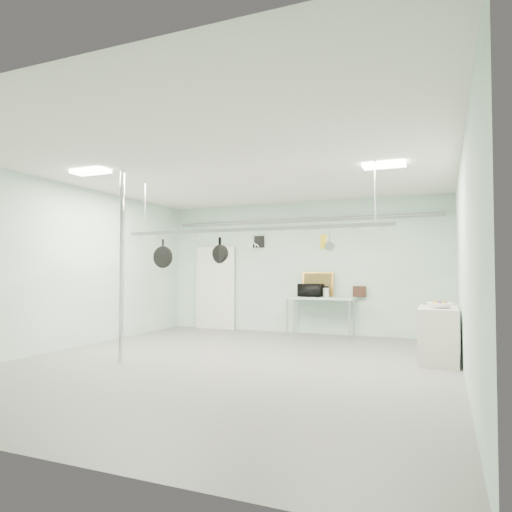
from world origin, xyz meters
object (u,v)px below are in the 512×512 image
at_px(coffee_canister, 326,292).
at_px(skillet_mid, 220,250).
at_px(side_cabinet, 438,335).
at_px(skillet_left, 163,254).
at_px(pot_rack, 248,228).
at_px(microwave, 311,290).
at_px(fruit_bowl, 440,305).
at_px(skillet_right, 220,250).
at_px(chrome_pole, 122,265).
at_px(prep_table, 321,300).

bearing_deg(coffee_canister, skillet_mid, -107.66).
height_order(side_cabinet, skillet_left, skillet_left).
distance_m(pot_rack, microwave, 3.52).
height_order(fruit_bowl, skillet_mid, skillet_mid).
bearing_deg(side_cabinet, skillet_left, -166.68).
relative_size(microwave, skillet_right, 1.26).
distance_m(pot_rack, skillet_left, 1.75).
bearing_deg(pot_rack, fruit_bowl, 16.45).
bearing_deg(microwave, chrome_pole, 70.22).
bearing_deg(fruit_bowl, skillet_left, -169.34).
xyz_separation_m(side_cabinet, skillet_left, (-4.65, -1.10, 1.37)).
bearing_deg(skillet_right, skillet_mid, 178.49).
bearing_deg(prep_table, coffee_canister, 12.70).
distance_m(side_cabinet, fruit_bowl, 0.54).
height_order(skillet_left, skillet_mid, same).
distance_m(chrome_pole, prep_table, 4.85).
height_order(side_cabinet, coffee_canister, coffee_canister).
relative_size(pot_rack, skillet_right, 11.15).
bearing_deg(skillet_mid, side_cabinet, 34.06).
bearing_deg(fruit_bowl, coffee_canister, 135.17).
height_order(pot_rack, microwave, pot_rack).
xyz_separation_m(pot_rack, skillet_left, (-1.70, 0.00, -0.41)).
bearing_deg(chrome_pole, coffee_canister, 60.19).
height_order(side_cabinet, skillet_mid, skillet_mid).
height_order(chrome_pole, microwave, chrome_pole).
height_order(pot_rack, skillet_mid, pot_rack).
xyz_separation_m(prep_table, side_cabinet, (2.55, -2.20, -0.38)).
bearing_deg(skillet_mid, coffee_canister, 88.89).
bearing_deg(microwave, side_cabinet, 147.77).
bearing_deg(coffee_canister, skillet_right, -107.47).
relative_size(prep_table, skillet_mid, 3.62).
bearing_deg(microwave, fruit_bowl, 145.46).
bearing_deg(coffee_canister, side_cabinet, -42.54).
bearing_deg(coffee_canister, fruit_bowl, -44.83).
bearing_deg(microwave, skillet_right, 84.53).
bearing_deg(skillet_mid, pot_rack, 16.55).
xyz_separation_m(side_cabinet, coffee_canister, (-2.43, 2.23, 0.56)).
xyz_separation_m(microwave, skillet_right, (-0.69, -3.32, 0.82)).
bearing_deg(microwave, pot_rack, 93.44).
xyz_separation_m(prep_table, skillet_left, (-2.10, -3.30, 0.99)).
bearing_deg(skillet_mid, prep_table, 90.69).
xyz_separation_m(pot_rack, microwave, (0.17, 3.32, -1.17)).
xyz_separation_m(side_cabinet, skillet_mid, (-3.49, -1.10, 1.41)).
bearing_deg(chrome_pole, side_cabinet, 22.41).
xyz_separation_m(coffee_canister, skillet_right, (-1.05, -3.33, 0.86)).
distance_m(fruit_bowl, skillet_right, 3.73).
relative_size(coffee_canister, skillet_left, 0.40).
xyz_separation_m(skillet_mid, skillet_right, (0.01, 0.00, 0.01)).
height_order(prep_table, pot_rack, pot_rack).
bearing_deg(skillet_right, fruit_bowl, 12.58).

